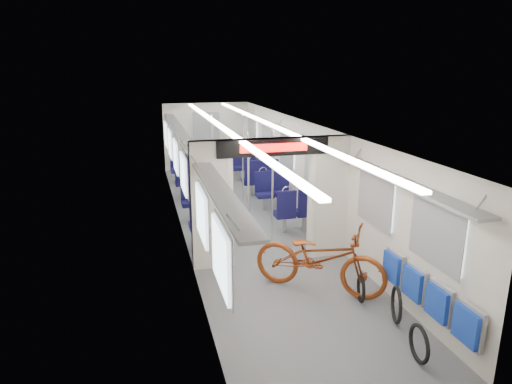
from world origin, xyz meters
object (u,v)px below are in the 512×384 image
(bike_hoop_c, at_px, (361,290))
(seat_bay_near_left, at_px, (206,207))
(stanchion_far_right, at_px, (243,158))
(seat_bay_near_right, at_px, (283,198))
(flip_bench, at_px, (426,293))
(stanchion_near_left, at_px, (248,191))
(seat_bay_far_left, at_px, (188,172))
(bicycle, at_px, (320,258))
(stanchion_near_right, at_px, (272,188))
(stanchion_far_left, at_px, (213,159))
(bike_hoop_a, at_px, (419,345))
(bike_hoop_b, at_px, (396,306))
(seat_bay_far_right, at_px, (252,168))

(bike_hoop_c, height_order, seat_bay_near_left, seat_bay_near_left)
(seat_bay_near_left, bearing_deg, stanchion_far_right, 58.62)
(seat_bay_near_right, bearing_deg, stanchion_far_right, 106.00)
(flip_bench, bearing_deg, stanchion_near_left, 113.73)
(flip_bench, relative_size, seat_bay_far_left, 1.07)
(bicycle, distance_m, stanchion_near_right, 2.30)
(flip_bench, height_order, stanchion_far_left, stanchion_far_left)
(bicycle, xyz_separation_m, seat_bay_near_left, (-1.35, 3.23, -0.03))
(bike_hoop_a, relative_size, stanchion_far_right, 0.21)
(bicycle, distance_m, bike_hoop_b, 1.39)
(bike_hoop_a, xyz_separation_m, seat_bay_near_right, (0.03, 5.54, 0.31))
(bicycle, distance_m, stanchion_near_left, 2.32)
(bike_hoop_b, bearing_deg, stanchion_near_right, 103.92)
(bike_hoop_a, bearing_deg, stanchion_near_right, 98.41)
(seat_bay_near_right, bearing_deg, stanchion_near_right, -116.77)
(stanchion_near_left, distance_m, stanchion_far_right, 3.32)
(bike_hoop_c, bearing_deg, flip_bench, -64.87)
(seat_bay_near_right, distance_m, stanchion_near_left, 1.90)
(seat_bay_far_left, distance_m, stanchion_far_left, 1.62)
(seat_bay_near_right, height_order, stanchion_near_left, stanchion_near_left)
(stanchion_near_left, bearing_deg, bike_hoop_a, -74.72)
(seat_bay_far_right, bearing_deg, bike_hoop_c, -90.24)
(bike_hoop_b, height_order, seat_bay_far_right, seat_bay_far_right)
(bike_hoop_a, height_order, stanchion_far_right, stanchion_far_right)
(stanchion_near_left, xyz_separation_m, stanchion_far_right, (0.62, 3.26, 0.00))
(stanchion_far_left, bearing_deg, stanchion_far_right, 1.35)
(bicycle, relative_size, stanchion_far_right, 0.93)
(seat_bay_far_right, bearing_deg, stanchion_far_left, -138.26)
(stanchion_near_left, bearing_deg, stanchion_far_left, 93.16)
(stanchion_near_right, bearing_deg, seat_bay_far_left, 104.91)
(bicycle, relative_size, seat_bay_near_left, 1.08)
(flip_bench, distance_m, stanchion_far_right, 6.96)
(seat_bay_far_left, distance_m, seat_bay_far_right, 1.88)
(bicycle, xyz_separation_m, bike_hoop_b, (0.70, -1.16, -0.32))
(bike_hoop_b, height_order, stanchion_near_right, stanchion_near_right)
(bicycle, distance_m, bike_hoop_a, 2.11)
(bicycle, bearing_deg, bike_hoop_c, -98.43)
(seat_bay_far_left, bearing_deg, stanchion_near_left, -81.37)
(bike_hoop_c, xyz_separation_m, seat_bay_near_left, (-1.84, 3.73, 0.34))
(stanchion_near_right, distance_m, stanchion_far_right, 3.19)
(seat_bay_far_left, bearing_deg, stanchion_far_left, -69.40)
(stanchion_far_right, bearing_deg, seat_bay_near_right, -74.00)
(seat_bay_far_right, bearing_deg, stanchion_far_right, -114.64)
(seat_bay_near_left, xyz_separation_m, seat_bay_far_left, (-0.00, 3.56, -0.01))
(seat_bay_near_right, bearing_deg, stanchion_far_left, 125.70)
(flip_bench, distance_m, stanchion_near_right, 3.87)
(bike_hoop_a, bearing_deg, flip_bench, 51.83)
(flip_bench, height_order, seat_bay_far_left, seat_bay_far_left)
(flip_bench, xyz_separation_m, seat_bay_near_left, (-2.29, 4.69, -0.05))
(bicycle, distance_m, seat_bay_near_right, 3.56)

